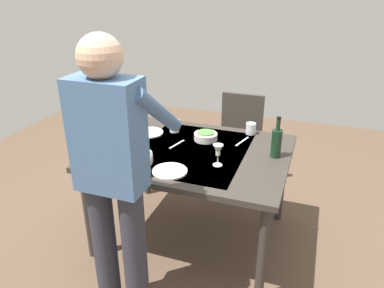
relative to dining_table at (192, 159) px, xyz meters
name	(u,v)px	position (x,y,z in m)	size (l,w,h in m)	color
ground_plane	(192,235)	(0.00, 0.00, -0.69)	(6.00, 6.00, 0.00)	brown
dining_table	(192,159)	(0.00, 0.00, 0.00)	(1.39, 1.07, 0.76)	#332D28
chair_near	(239,136)	(-0.15, -0.92, -0.16)	(0.40, 0.40, 0.91)	black
person_server	(114,172)	(0.16, 0.80, 0.27)	(0.42, 0.61, 1.69)	#2D2D38
wine_bottle	(276,142)	(-0.59, -0.10, 0.18)	(0.07, 0.07, 0.30)	black
wine_glass_left	(218,151)	(-0.24, 0.17, 0.18)	(0.07, 0.07, 0.15)	white
water_cup_near_left	(251,129)	(-0.34, -0.45, 0.12)	(0.08, 0.08, 0.09)	silver
water_cup_near_right	(174,126)	(0.26, -0.29, 0.13)	(0.08, 0.08, 0.10)	silver
serving_bowl_pasta	(131,158)	(0.33, 0.32, 0.11)	(0.30, 0.30, 0.07)	silver
side_bowl_salad	(206,136)	(-0.04, -0.21, 0.11)	(0.18, 0.18, 0.07)	silver
dinner_plate_near	(149,133)	(0.44, -0.19, 0.08)	(0.23, 0.23, 0.01)	silver
dinner_plate_far	(170,171)	(0.03, 0.36, 0.08)	(0.23, 0.23, 0.01)	silver
table_knife	(242,141)	(-0.31, -0.27, 0.08)	(0.01, 0.20, 0.01)	silver
table_fork	(177,144)	(0.14, -0.06, 0.08)	(0.01, 0.18, 0.01)	silver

